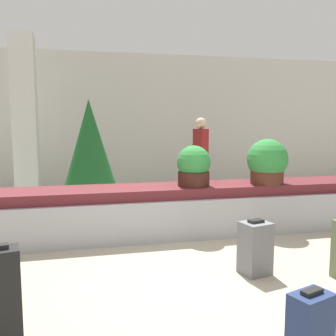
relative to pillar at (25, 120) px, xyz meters
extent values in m
plane|color=#9E937F|center=(2.19, -4.21, -1.60)|extent=(18.00, 18.00, 0.00)
cube|color=beige|center=(2.19, 1.53, 0.00)|extent=(18.00, 0.06, 3.20)
cube|color=#9E9EA3|center=(2.19, -2.52, -1.33)|extent=(7.24, 0.88, 0.54)
cube|color=#5B1E23|center=(2.19, -2.52, -0.99)|extent=(6.95, 0.72, 0.14)
cube|color=silver|center=(0.00, 0.00, 0.00)|extent=(0.43, 0.43, 3.20)
cube|color=navy|center=(2.48, -5.49, -1.38)|extent=(0.33, 0.27, 0.44)
cube|color=black|center=(2.48, -5.49, -1.14)|extent=(0.17, 0.11, 0.03)
cube|color=slate|center=(2.74, -4.12, -1.33)|extent=(0.33, 0.31, 0.54)
cube|color=black|center=(2.74, -4.12, -1.04)|extent=(0.17, 0.12, 0.03)
cylinder|color=#4C2319|center=(3.62, -2.66, -0.82)|extent=(0.47, 0.47, 0.20)
sphere|color=#2D7F38|center=(3.62, -2.66, -0.56)|extent=(0.58, 0.58, 0.58)
cylinder|color=#381914|center=(2.54, -2.61, -0.82)|extent=(0.44, 0.44, 0.20)
sphere|color=#2D7F38|center=(2.54, -2.61, -0.59)|extent=(0.47, 0.47, 0.47)
cylinder|color=#282833|center=(3.37, -0.04, -1.20)|extent=(0.11, 0.11, 0.80)
cylinder|color=#282833|center=(3.57, -0.04, -1.20)|extent=(0.11, 0.11, 0.80)
cube|color=maroon|center=(3.47, -0.04, -0.49)|extent=(0.28, 0.36, 0.63)
sphere|color=beige|center=(3.47, -0.04, -0.05)|extent=(0.23, 0.23, 0.23)
cylinder|color=#4C331E|center=(1.16, -1.03, -1.51)|extent=(0.16, 0.16, 0.18)
cone|color=#195623|center=(1.16, -1.03, -0.53)|extent=(1.05, 1.05, 1.78)
camera|label=1|loc=(1.03, -7.55, -0.05)|focal=40.00mm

